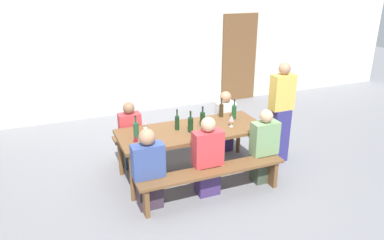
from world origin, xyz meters
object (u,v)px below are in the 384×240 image
(wine_glass_2, at_px, (203,126))
(seated_guest_near_2, at_px, (264,148))
(wine_bottle_1, at_px, (221,110))
(seated_guest_far_0, at_px, (131,137))
(wine_glass_3, at_px, (145,122))
(wine_glass_0, at_px, (135,139))
(wooden_door, at_px, (239,58))
(wine_bottle_4, at_px, (136,130))
(wine_bottle_5, at_px, (203,119))
(tasting_table, at_px, (192,134))
(seated_guest_far_1, at_px, (225,122))
(wine_glass_1, at_px, (232,118))
(standing_host, at_px, (280,115))
(wine_bottle_2, at_px, (234,112))
(bench_near, at_px, (213,175))
(wine_bottle_3, at_px, (177,122))
(seated_guest_near_1, at_px, (208,158))
(wine_bottle_0, at_px, (191,124))
(seated_guest_near_0, at_px, (149,171))
(bench_far, at_px, (176,135))

(wine_glass_2, distance_m, seated_guest_near_2, 0.96)
(wine_bottle_1, height_order, seated_guest_far_0, seated_guest_far_0)
(wine_bottle_1, bearing_deg, wine_glass_3, -179.87)
(wine_glass_0, bearing_deg, wooden_door, 44.38)
(wooden_door, bearing_deg, wine_bottle_4, -137.62)
(wooden_door, distance_m, wine_bottle_5, 3.77)
(tasting_table, bearing_deg, seated_guest_far_1, 34.52)
(wine_glass_2, bearing_deg, wine_glass_1, 10.42)
(standing_host, bearing_deg, wine_bottle_1, -26.01)
(wine_bottle_2, bearing_deg, bench_near, -131.33)
(wine_bottle_3, bearing_deg, wooden_door, 47.79)
(wine_bottle_4, height_order, wine_glass_0, wine_bottle_4)
(wine_glass_1, bearing_deg, tasting_table, 167.82)
(wine_bottle_2, xyz_separation_m, wine_glass_3, (-1.43, 0.16, -0.02))
(wine_bottle_2, xyz_separation_m, wine_glass_1, (-0.20, -0.29, 0.02))
(seated_guest_near_1, xyz_separation_m, seated_guest_far_1, (0.87, 1.19, -0.03))
(wooden_door, relative_size, tasting_table, 0.95)
(tasting_table, xyz_separation_m, wine_bottle_0, (-0.06, -0.08, 0.19))
(wine_bottle_4, distance_m, seated_guest_far_1, 1.84)
(wine_glass_0, xyz_separation_m, wine_glass_2, (1.02, 0.08, -0.00))
(wine_bottle_3, height_order, wine_glass_0, wine_bottle_3)
(tasting_table, xyz_separation_m, seated_guest_far_1, (0.86, 0.59, -0.16))
(wine_bottle_1, height_order, wine_bottle_3, wine_bottle_3)
(seated_guest_far_1, bearing_deg, wine_bottle_0, -53.83)
(tasting_table, distance_m, wine_bottle_3, 0.29)
(wine_bottle_4, height_order, seated_guest_near_0, seated_guest_near_0)
(standing_host, bearing_deg, bench_near, 23.16)
(wine_glass_2, bearing_deg, wine_bottle_0, 133.57)
(wooden_door, bearing_deg, wine_glass_2, -126.33)
(wine_bottle_4, height_order, seated_guest_far_0, seated_guest_far_0)
(wooden_door, height_order, wine_glass_2, wooden_door)
(wine_bottle_1, bearing_deg, seated_guest_far_1, 51.77)
(wine_bottle_3, height_order, wine_bottle_4, wine_bottle_4)
(bench_near, bearing_deg, seated_guest_far_1, 57.17)
(bench_near, height_order, wine_bottle_2, wine_bottle_2)
(wine_bottle_5, distance_m, standing_host, 1.31)
(seated_guest_near_1, bearing_deg, wine_glass_2, -14.05)
(wine_glass_2, distance_m, seated_guest_near_0, 1.06)
(seated_guest_near_1, distance_m, seated_guest_near_2, 0.91)
(wine_glass_1, bearing_deg, seated_guest_near_0, -162.22)
(bench_far, xyz_separation_m, wine_glass_3, (-0.64, -0.43, 0.49))
(wooden_door, xyz_separation_m, wine_bottle_0, (-2.55, -3.14, -0.18))
(wine_glass_1, xyz_separation_m, wine_glass_2, (-0.51, -0.09, -0.01))
(wine_bottle_0, bearing_deg, wine_glass_2, -46.43)
(seated_guest_far_1, bearing_deg, bench_far, -99.86)
(wine_bottle_5, height_order, wine_glass_0, wine_bottle_5)
(wooden_door, distance_m, seated_guest_near_1, 4.46)
(wine_bottle_0, distance_m, seated_guest_far_1, 1.19)
(wine_bottle_0, xyz_separation_m, wine_bottle_1, (0.70, 0.40, -0.00))
(wine_glass_0, distance_m, seated_guest_far_1, 2.04)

